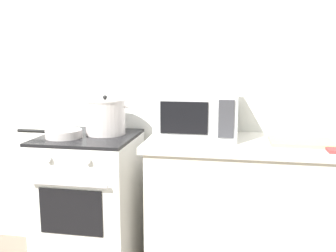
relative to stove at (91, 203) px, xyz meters
name	(u,v)px	position (x,y,z in m)	size (l,w,h in m)	color
back_wall	(195,82)	(0.65, 0.37, 0.79)	(4.40, 0.10, 2.50)	silver
lower_cabinet_right	(284,218)	(1.25, 0.02, -0.02)	(1.64, 0.56, 0.88)	beige
countertop_right	(288,146)	(1.25, 0.02, 0.44)	(1.70, 0.60, 0.04)	beige
stove	(91,203)	(0.00, 0.00, 0.00)	(0.60, 0.64, 0.92)	white
stock_pot	(105,117)	(0.10, 0.07, 0.57)	(0.35, 0.27, 0.26)	beige
frying_pan	(63,134)	(-0.13, -0.09, 0.48)	(0.43, 0.23, 0.05)	beige
microwave	(197,114)	(0.70, 0.08, 0.61)	(0.50, 0.37, 0.30)	silver
cutting_board	(301,142)	(1.32, 0.00, 0.47)	(0.36, 0.26, 0.02)	tan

